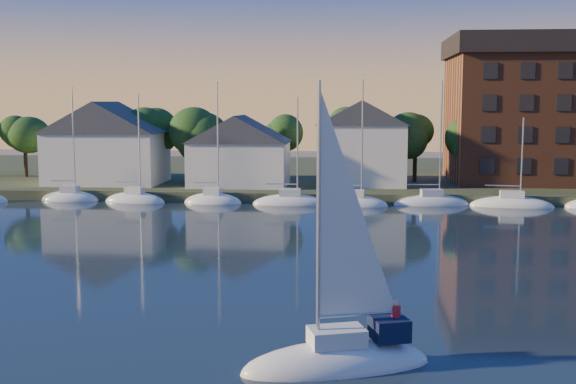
# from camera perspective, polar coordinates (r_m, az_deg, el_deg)

# --- Properties ---
(shoreline_land) EXTENTS (160.00, 50.00, 2.00)m
(shoreline_land) POSITION_cam_1_polar(r_m,az_deg,el_deg) (100.82, 1.14, 1.11)
(shoreline_land) COLOR #313D24
(shoreline_land) RESTS_ON ground
(wooden_dock) EXTENTS (120.00, 3.00, 1.00)m
(wooden_dock) POSITION_cam_1_polar(r_m,az_deg,el_deg) (78.06, -0.05, -0.67)
(wooden_dock) COLOR brown
(wooden_dock) RESTS_ON ground
(clubhouse_west) EXTENTS (13.65, 9.45, 9.64)m
(clubhouse_west) POSITION_cam_1_polar(r_m,az_deg,el_deg) (88.07, -14.12, 3.89)
(clubhouse_west) COLOR silver
(clubhouse_west) RESTS_ON shoreline_land
(clubhouse_centre) EXTENTS (11.55, 8.40, 8.08)m
(clubhouse_centre) POSITION_cam_1_polar(r_m,az_deg,el_deg) (83.22, -3.86, 3.36)
(clubhouse_centre) COLOR silver
(clubhouse_centre) RESTS_ON shoreline_land
(clubhouse_east) EXTENTS (10.50, 8.40, 9.80)m
(clubhouse_east) POSITION_cam_1_polar(r_m,az_deg,el_deg) (84.14, 5.83, 3.97)
(clubhouse_east) COLOR silver
(clubhouse_east) RESTS_ON shoreline_land
(tree_line) EXTENTS (93.40, 5.40, 8.90)m
(tree_line) POSITION_cam_1_polar(r_m,az_deg,el_deg) (88.22, 1.90, 4.91)
(tree_line) COLOR #342318
(tree_line) RESTS_ON shoreline_land
(moored_fleet) EXTENTS (95.50, 2.40, 12.05)m
(moored_fleet) POSITION_cam_1_polar(r_m,az_deg,el_deg) (74.82, 2.79, -0.94)
(moored_fleet) COLOR silver
(moored_fleet) RESTS_ON ground
(hero_sailboat) EXTENTS (8.27, 4.84, 12.55)m
(hero_sailboat) POSITION_cam_1_polar(r_m,az_deg,el_deg) (29.78, 4.12, -12.69)
(hero_sailboat) COLOR silver
(hero_sailboat) RESTS_ON ground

